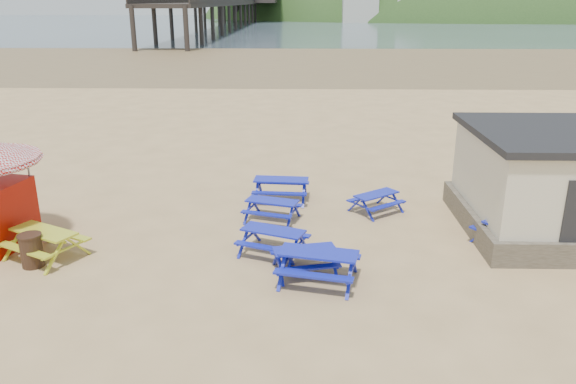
{
  "coord_description": "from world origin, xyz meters",
  "views": [
    {
      "loc": [
        1.77,
        -15.2,
        6.71
      ],
      "look_at": [
        1.35,
        1.5,
        1.0
      ],
      "focal_mm": 35.0,
      "sensor_mm": 36.0,
      "label": 1
    }
  ],
  "objects_px": {
    "picnic_table_yellow": "(45,244)",
    "picnic_table_blue_b": "(281,190)",
    "litter_bin": "(32,250)",
    "picnic_table_blue_a": "(272,210)"
  },
  "relations": [
    {
      "from": "picnic_table_blue_a",
      "to": "picnic_table_yellow",
      "type": "distance_m",
      "value": 6.72
    },
    {
      "from": "picnic_table_blue_b",
      "to": "litter_bin",
      "type": "relative_size",
      "value": 2.2
    },
    {
      "from": "picnic_table_yellow",
      "to": "picnic_table_blue_b",
      "type": "bearing_deg",
      "value": 65.28
    },
    {
      "from": "picnic_table_blue_a",
      "to": "picnic_table_blue_b",
      "type": "distance_m",
      "value": 1.95
    },
    {
      "from": "picnic_table_yellow",
      "to": "litter_bin",
      "type": "xyz_separation_m",
      "value": [
        -0.13,
        -0.52,
        0.06
      ]
    },
    {
      "from": "picnic_table_blue_a",
      "to": "picnic_table_blue_b",
      "type": "bearing_deg",
      "value": 100.82
    },
    {
      "from": "picnic_table_yellow",
      "to": "litter_bin",
      "type": "relative_size",
      "value": 2.67
    },
    {
      "from": "picnic_table_blue_a",
      "to": "picnic_table_blue_b",
      "type": "relative_size",
      "value": 0.98
    },
    {
      "from": "litter_bin",
      "to": "picnic_table_blue_a",
      "type": "bearing_deg",
      "value": 28.96
    },
    {
      "from": "picnic_table_blue_a",
      "to": "litter_bin",
      "type": "bearing_deg",
      "value": -133.83
    }
  ]
}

